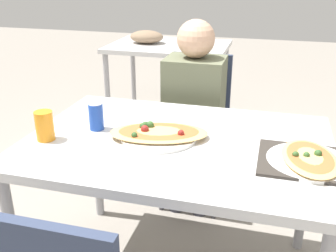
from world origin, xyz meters
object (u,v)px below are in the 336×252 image
Objects in this scene: dining_table at (177,154)px; soda_can at (96,116)px; drink_glass at (45,126)px; person_seated at (194,102)px; chair_far_seated at (197,122)px; pizza_main at (158,134)px; pizza_second at (309,159)px.

dining_table is 10.47× the size of soda_can.
person_seated is at bearing 59.64° from drink_glass.
person_seated reaches higher than chair_far_seated.
drink_glass is at bearing -134.51° from soda_can.
chair_far_seated is at bearing 94.93° from dining_table.
pizza_main is at bearing 88.69° from chair_far_seated.
dining_table is 1.10× the size of person_seated.
chair_far_seated is 2.01× the size of pizza_main.
person_seated is at bearing 95.81° from dining_table.
pizza_second is at bearing -6.70° from pizza_main.
person_seated is at bearing 128.98° from pizza_second.
drink_glass is at bearing 59.64° from person_seated.
pizza_second is at bearing 3.80° from drink_glass.
chair_far_seated is at bearing 67.70° from soda_can.
drink_glass is at bearing -176.20° from pizza_second.
pizza_main is at bearing -3.80° from soda_can.
pizza_main is (-0.02, -0.80, 0.25)m from chair_far_seated.
dining_table is at bearing -2.30° from soda_can.
chair_far_seated is 1.09m from pizza_second.
pizza_main is at bearing 88.45° from person_seated.
person_seated is 9.50× the size of soda_can.
chair_far_seated reaches higher than soda_can.
dining_table is 10.13× the size of drink_glass.
drink_glass is (-0.48, -0.94, 0.30)m from chair_far_seated.
pizza_second is (0.62, -0.07, -0.00)m from pizza_main.
pizza_second is (0.61, -0.87, 0.25)m from chair_far_seated.
chair_far_seated is 1.10m from drink_glass.
dining_table is 1.38× the size of chair_far_seated.
person_seated reaches higher than dining_table.
person_seated is (-0.00, -0.12, 0.18)m from chair_far_seated.
pizza_main is 0.49m from drink_glass.
drink_glass is (-0.16, -0.17, 0.00)m from soda_can.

